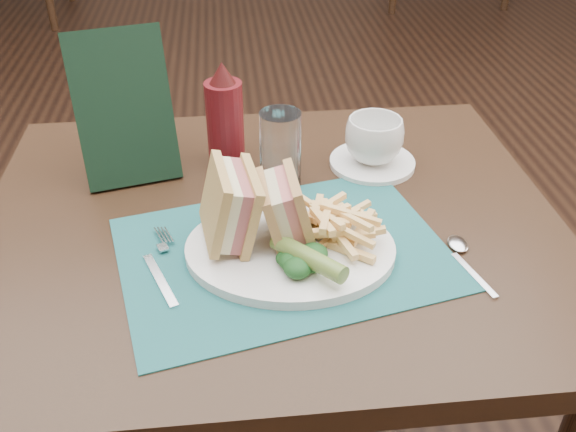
{
  "coord_description": "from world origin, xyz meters",
  "views": [
    {
      "loc": [
        -0.06,
        -1.32,
        1.32
      ],
      "look_at": [
        0.02,
        -0.56,
        0.8
      ],
      "focal_mm": 40.0,
      "sensor_mm": 36.0,
      "label": 1
    }
  ],
  "objects_px": {
    "placemat": "(284,253)",
    "ketchup_bottle": "(225,114)",
    "coffee_cup": "(374,140)",
    "sandwich_half_b": "(270,208)",
    "sandwich_half_a": "(215,207)",
    "check_presenter": "(124,108)",
    "table_main": "(274,381)",
    "saucer": "(372,163)",
    "drinking_glass": "(280,150)",
    "plate": "(290,249)"
  },
  "relations": [
    {
      "from": "sandwich_half_a",
      "to": "drinking_glass",
      "type": "bearing_deg",
      "value": 50.85
    },
    {
      "from": "placemat",
      "to": "sandwich_half_a",
      "type": "relative_size",
      "value": 3.93
    },
    {
      "from": "placemat",
      "to": "sandwich_half_b",
      "type": "bearing_deg",
      "value": 133.52
    },
    {
      "from": "plate",
      "to": "sandwich_half_b",
      "type": "distance_m",
      "value": 0.07
    },
    {
      "from": "check_presenter",
      "to": "coffee_cup",
      "type": "bearing_deg",
      "value": -15.36
    },
    {
      "from": "sandwich_half_b",
      "to": "coffee_cup",
      "type": "bearing_deg",
      "value": 45.61
    },
    {
      "from": "sandwich_half_a",
      "to": "sandwich_half_b",
      "type": "distance_m",
      "value": 0.08
    },
    {
      "from": "placemat",
      "to": "coffee_cup",
      "type": "bearing_deg",
      "value": 52.8
    },
    {
      "from": "sandwich_half_b",
      "to": "saucer",
      "type": "height_order",
      "value": "sandwich_half_b"
    },
    {
      "from": "plate",
      "to": "check_presenter",
      "type": "bearing_deg",
      "value": 140.57
    },
    {
      "from": "table_main",
      "to": "sandwich_half_a",
      "type": "bearing_deg",
      "value": -138.7
    },
    {
      "from": "sandwich_half_a",
      "to": "ketchup_bottle",
      "type": "relative_size",
      "value": 0.63
    },
    {
      "from": "drinking_glass",
      "to": "ketchup_bottle",
      "type": "distance_m",
      "value": 0.12
    },
    {
      "from": "drinking_glass",
      "to": "saucer",
      "type": "bearing_deg",
      "value": 15.14
    },
    {
      "from": "plate",
      "to": "sandwich_half_a",
      "type": "height_order",
      "value": "sandwich_half_a"
    },
    {
      "from": "sandwich_half_b",
      "to": "check_presenter",
      "type": "distance_m",
      "value": 0.32
    },
    {
      "from": "table_main",
      "to": "coffee_cup",
      "type": "distance_m",
      "value": 0.49
    },
    {
      "from": "placemat",
      "to": "sandwich_half_b",
      "type": "relative_size",
      "value": 4.58
    },
    {
      "from": "placemat",
      "to": "coffee_cup",
      "type": "relative_size",
      "value": 4.57
    },
    {
      "from": "check_presenter",
      "to": "drinking_glass",
      "type": "bearing_deg",
      "value": -26.69
    },
    {
      "from": "table_main",
      "to": "coffee_cup",
      "type": "height_order",
      "value": "coffee_cup"
    },
    {
      "from": "saucer",
      "to": "coffee_cup",
      "type": "xyz_separation_m",
      "value": [
        0.0,
        0.0,
        0.04
      ]
    },
    {
      "from": "coffee_cup",
      "to": "plate",
      "type": "bearing_deg",
      "value": -125.47
    },
    {
      "from": "sandwich_half_a",
      "to": "placemat",
      "type": "bearing_deg",
      "value": -18.97
    },
    {
      "from": "table_main",
      "to": "ketchup_bottle",
      "type": "distance_m",
      "value": 0.51
    },
    {
      "from": "placemat",
      "to": "plate",
      "type": "xyz_separation_m",
      "value": [
        0.01,
        -0.0,
        0.01
      ]
    },
    {
      "from": "ketchup_bottle",
      "to": "table_main",
      "type": "bearing_deg",
      "value": -71.04
    },
    {
      "from": "placemat",
      "to": "sandwich_half_b",
      "type": "distance_m",
      "value": 0.07
    },
    {
      "from": "table_main",
      "to": "ketchup_bottle",
      "type": "bearing_deg",
      "value": 108.96
    },
    {
      "from": "sandwich_half_a",
      "to": "sandwich_half_b",
      "type": "xyz_separation_m",
      "value": [
        0.08,
        -0.0,
        -0.01
      ]
    },
    {
      "from": "saucer",
      "to": "drinking_glass",
      "type": "bearing_deg",
      "value": -164.86
    },
    {
      "from": "sandwich_half_a",
      "to": "ketchup_bottle",
      "type": "xyz_separation_m",
      "value": [
        0.02,
        0.26,
        0.02
      ]
    },
    {
      "from": "plate",
      "to": "drinking_glass",
      "type": "relative_size",
      "value": 2.31
    },
    {
      "from": "coffee_cup",
      "to": "ketchup_bottle",
      "type": "xyz_separation_m",
      "value": [
        -0.25,
        0.04,
        0.04
      ]
    },
    {
      "from": "coffee_cup",
      "to": "sandwich_half_b",
      "type": "bearing_deg",
      "value": -132.0
    },
    {
      "from": "saucer",
      "to": "ketchup_bottle",
      "type": "bearing_deg",
      "value": 171.71
    },
    {
      "from": "table_main",
      "to": "check_presenter",
      "type": "bearing_deg",
      "value": 144.71
    },
    {
      "from": "placemat",
      "to": "drinking_glass",
      "type": "bearing_deg",
      "value": 85.93
    },
    {
      "from": "ketchup_bottle",
      "to": "check_presenter",
      "type": "relative_size",
      "value": 0.73
    },
    {
      "from": "table_main",
      "to": "saucer",
      "type": "bearing_deg",
      "value": 37.32
    },
    {
      "from": "placemat",
      "to": "saucer",
      "type": "bearing_deg",
      "value": 52.8
    },
    {
      "from": "table_main",
      "to": "drinking_glass",
      "type": "bearing_deg",
      "value": 76.23
    },
    {
      "from": "placemat",
      "to": "ketchup_bottle",
      "type": "height_order",
      "value": "ketchup_bottle"
    },
    {
      "from": "table_main",
      "to": "check_presenter",
      "type": "xyz_separation_m",
      "value": [
        -0.22,
        0.16,
        0.5
      ]
    },
    {
      "from": "saucer",
      "to": "ketchup_bottle",
      "type": "distance_m",
      "value": 0.27
    },
    {
      "from": "saucer",
      "to": "ketchup_bottle",
      "type": "xyz_separation_m",
      "value": [
        -0.25,
        0.04,
        0.09
      ]
    },
    {
      "from": "table_main",
      "to": "check_presenter",
      "type": "distance_m",
      "value": 0.57
    },
    {
      "from": "drinking_glass",
      "to": "table_main",
      "type": "bearing_deg",
      "value": -103.77
    },
    {
      "from": "table_main",
      "to": "placemat",
      "type": "xyz_separation_m",
      "value": [
        0.01,
        -0.09,
        0.38
      ]
    },
    {
      "from": "sandwich_half_a",
      "to": "check_presenter",
      "type": "distance_m",
      "value": 0.28
    }
  ]
}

